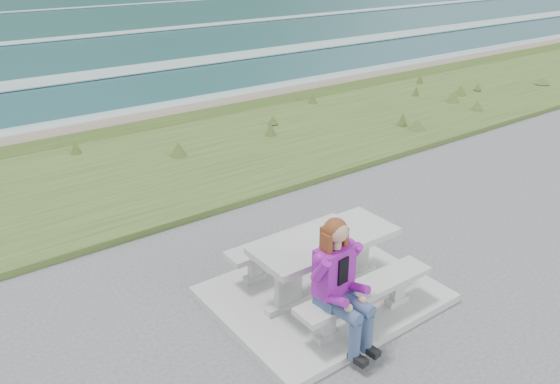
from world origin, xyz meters
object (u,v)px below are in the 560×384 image
at_px(picnic_table, 325,250).
at_px(bench_seaward, 289,243).
at_px(bench_landward, 365,294).
at_px(seated_woman, 344,302).

xyz_separation_m(picnic_table, bench_seaward, (0.00, 0.70, -0.23)).
height_order(picnic_table, bench_seaward, picnic_table).
relative_size(bench_landward, seated_woman, 1.26).
distance_m(bench_seaward, seated_woman, 1.61).
height_order(picnic_table, seated_woman, seated_woman).
distance_m(bench_landward, seated_woman, 0.51).
xyz_separation_m(bench_seaward, seated_woman, (-0.46, -1.54, 0.18)).
bearing_deg(bench_landward, picnic_table, 90.00).
distance_m(picnic_table, bench_landward, 0.74).
xyz_separation_m(bench_landward, seated_woman, (-0.46, -0.14, 0.18)).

